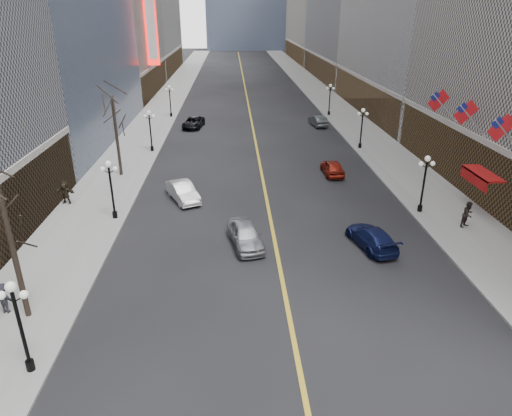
{
  "coord_description": "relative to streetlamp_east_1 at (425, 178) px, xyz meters",
  "views": [
    {
      "loc": [
        -2.75,
        -2.02,
        14.65
      ],
      "look_at": [
        -1.8,
        16.05,
        6.78
      ],
      "focal_mm": 32.0,
      "sensor_mm": 36.0,
      "label": 1
    }
  ],
  "objects": [
    {
      "name": "ped_east_walk",
      "position": [
        2.3,
        -2.9,
        -1.78
      ],
      "size": [
        1.07,
        0.94,
        1.94
      ],
      "primitive_type": "imported",
      "rotation": [
        0.0,
        0.0,
        0.56
      ],
      "color": "black",
      "rests_on": "sidewalk_east"
    },
    {
      "name": "streetlamp_east_3",
      "position": [
        0.0,
        36.0,
        0.0
      ],
      "size": [
        1.26,
        0.44,
        4.52
      ],
      "color": "black",
      "rests_on": "sidewalk_east"
    },
    {
      "name": "flag_3",
      "position": [
        3.51,
        -3.0,
        4.39
      ],
      "size": [
        2.87,
        0.12,
        2.87
      ],
      "color": "#B2B2B7",
      "rests_on": "ground"
    },
    {
      "name": "theatre_marquee",
      "position": [
        -27.68,
        50.0,
        9.1
      ],
      "size": [
        2.0,
        0.55,
        12.0
      ],
      "color": "red",
      "rests_on": "ground"
    },
    {
      "name": "streetlamp_east_2",
      "position": [
        0.0,
        18.0,
        0.0
      ],
      "size": [
        1.26,
        0.44,
        4.52
      ],
      "color": "black",
      "rests_on": "sidewalk_east"
    },
    {
      "name": "car_nb_near",
      "position": [
        -13.83,
        -4.7,
        -2.11
      ],
      "size": [
        2.74,
        4.93,
        1.58
      ],
      "primitive_type": "imported",
      "rotation": [
        0.0,
        0.0,
        0.2
      ],
      "color": "#9B9DA2",
      "rests_on": "ground"
    },
    {
      "name": "streetlamp_west_0",
      "position": [
        -23.6,
        -16.0,
        0.0
      ],
      "size": [
        1.26,
        0.44,
        4.52
      ],
      "color": "black",
      "rests_on": "sidewalk_west"
    },
    {
      "name": "sidewalk_west",
      "position": [
        -25.8,
        40.0,
        -2.83
      ],
      "size": [
        6.0,
        230.0,
        0.15
      ],
      "primitive_type": "cube",
      "color": "gray",
      "rests_on": "ground"
    },
    {
      "name": "car_nb_far",
      "position": [
        -19.82,
        29.35,
        -2.19
      ],
      "size": [
        3.06,
        5.39,
        1.42
      ],
      "primitive_type": "imported",
      "rotation": [
        0.0,
        0.0,
        -0.14
      ],
      "color": "black",
      "rests_on": "ground"
    },
    {
      "name": "car_sb_far",
      "position": [
        -2.8,
        29.5,
        -2.17
      ],
      "size": [
        2.17,
        4.6,
        1.46
      ],
      "primitive_type": "imported",
      "rotation": [
        0.0,
        0.0,
        3.29
      ],
      "color": "#424749",
      "rests_on": "ground"
    },
    {
      "name": "tree_west_near",
      "position": [
        -25.3,
        -12.0,
        3.34
      ],
      "size": [
        3.6,
        3.6,
        7.92
      ],
      "color": "#2D231C",
      "rests_on": "sidewalk_west"
    },
    {
      "name": "car_sb_mid",
      "position": [
        -5.0,
        9.4,
        -2.17
      ],
      "size": [
        1.8,
        4.3,
        1.45
      ],
      "primitive_type": "imported",
      "rotation": [
        0.0,
        0.0,
        3.16
      ],
      "color": "maroon",
      "rests_on": "ground"
    },
    {
      "name": "ped_west_walk",
      "position": [
        -26.51,
        -11.68,
        -1.9
      ],
      "size": [
        1.14,
        0.57,
        1.71
      ],
      "primitive_type": "imported",
      "rotation": [
        0.0,
        0.0,
        3.03
      ],
      "color": "black",
      "rests_on": "sidewalk_west"
    },
    {
      "name": "streetlamp_west_1",
      "position": [
        -23.6,
        0.0,
        0.0
      ],
      "size": [
        1.26,
        0.44,
        4.52
      ],
      "color": "black",
      "rests_on": "sidewalk_west"
    },
    {
      "name": "car_sb_near",
      "position": [
        -5.4,
        -5.28,
        -2.21
      ],
      "size": [
        2.96,
        5.1,
        1.39
      ],
      "primitive_type": "imported",
      "rotation": [
        0.0,
        0.0,
        3.37
      ],
      "color": "#131B49",
      "rests_on": "ground"
    },
    {
      "name": "streetlamp_west_3",
      "position": [
        -23.6,
        36.0,
        0.0
      ],
      "size": [
        1.26,
        0.44,
        4.52
      ],
      "color": "black",
      "rests_on": "sidewalk_west"
    },
    {
      "name": "flag_5",
      "position": [
        3.51,
        7.0,
        4.39
      ],
      "size": [
        2.87,
        0.12,
        2.87
      ],
      "color": "#B2B2B7",
      "rests_on": "ground"
    },
    {
      "name": "tree_west_far",
      "position": [
        -25.3,
        10.0,
        3.34
      ],
      "size": [
        3.6,
        3.6,
        7.92
      ],
      "color": "#2D231C",
      "rests_on": "sidewalk_west"
    },
    {
      "name": "streetlamp_east_1",
      "position": [
        0.0,
        0.0,
        0.0
      ],
      "size": [
        1.26,
        0.44,
        4.52
      ],
      "color": "black",
      "rests_on": "sidewalk_east"
    },
    {
      "name": "lane_line",
      "position": [
        -11.8,
        50.0,
        -2.89
      ],
      "size": [
        0.25,
        200.0,
        0.02
      ],
      "primitive_type": "cube",
      "color": "gold",
      "rests_on": "ground"
    },
    {
      "name": "flag_4",
      "position": [
        3.51,
        2.0,
        4.39
      ],
      "size": [
        2.87,
        0.12,
        2.87
      ],
      "color": "#B2B2B7",
      "rests_on": "ground"
    },
    {
      "name": "car_nb_mid",
      "position": [
        -18.79,
        3.61,
        -2.14
      ],
      "size": [
        3.36,
        4.86,
        1.52
      ],
      "primitive_type": "imported",
      "rotation": [
        0.0,
        0.0,
        0.42
      ],
      "color": "silver",
      "rests_on": "ground"
    },
    {
      "name": "ped_west_far",
      "position": [
        -28.2,
        3.07,
        -1.79
      ],
      "size": [
        1.86,
        0.86,
        1.93
      ],
      "primitive_type": "imported",
      "rotation": [
        0.0,
        0.0,
        -0.2
      ],
      "color": "black",
      "rests_on": "sidewalk_west"
    },
    {
      "name": "sidewalk_east",
      "position": [
        2.2,
        40.0,
        -2.83
      ],
      "size": [
        6.0,
        230.0,
        0.15
      ],
      "primitive_type": "cube",
      "color": "gray",
      "rests_on": "ground"
    },
    {
      "name": "streetlamp_west_2",
      "position": [
        -23.6,
        18.0,
        0.0
      ],
      "size": [
        1.26,
        0.44,
        4.52
      ],
      "color": "black",
      "rests_on": "sidewalk_west"
    },
    {
      "name": "awning_c",
      "position": [
        4.3,
        -0.0,
        0.18
      ],
      "size": [
        1.4,
        4.0,
        0.93
      ],
      "color": "maroon",
      "rests_on": "ground"
    }
  ]
}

